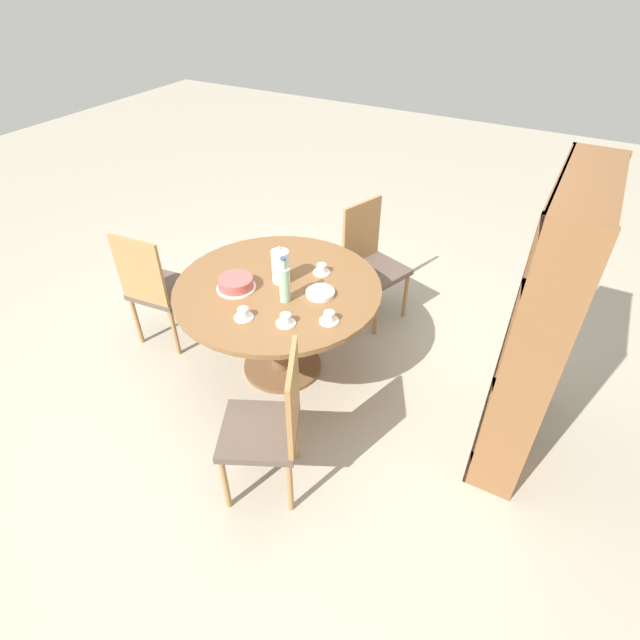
# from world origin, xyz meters

# --- Properties ---
(ground_plane) EXTENTS (14.00, 14.00, 0.00)m
(ground_plane) POSITION_xyz_m (0.00, 0.00, 0.00)
(ground_plane) COLOR #B2A893
(dining_table) EXTENTS (1.41, 1.41, 0.74)m
(dining_table) POSITION_xyz_m (0.00, 0.00, 0.59)
(dining_table) COLOR brown
(dining_table) RESTS_ON ground_plane
(chair_a) EXTENTS (0.46, 0.46, 0.98)m
(chair_a) POSITION_xyz_m (0.17, -0.99, 0.51)
(chair_a) COLOR #A87A47
(chair_a) RESTS_ON ground_plane
(chair_b) EXTENTS (0.56, 0.56, 0.98)m
(chair_b) POSITION_xyz_m (0.87, 0.50, 0.51)
(chair_b) COLOR #A87A47
(chair_b) RESTS_ON ground_plane
(chair_c) EXTENTS (0.54, 0.54, 0.98)m
(chair_c) POSITION_xyz_m (-0.96, 0.27, 0.51)
(chair_c) COLOR #A87A47
(chair_c) RESTS_ON ground_plane
(bookshelf) EXTENTS (0.97, 0.28, 1.76)m
(bookshelf) POSITION_xyz_m (-0.14, 1.61, 0.83)
(bookshelf) COLOR brown
(bookshelf) RESTS_ON ground_plane
(coffee_pot) EXTENTS (0.12, 0.12, 0.27)m
(coffee_pot) POSITION_xyz_m (-0.06, -0.01, 0.87)
(coffee_pot) COLOR silver
(coffee_pot) RESTS_ON dining_table
(water_bottle) EXTENTS (0.07, 0.07, 0.32)m
(water_bottle) POSITION_xyz_m (0.12, 0.13, 0.87)
(water_bottle) COLOR #99C6A3
(water_bottle) RESTS_ON dining_table
(cake_main) EXTENTS (0.26, 0.26, 0.08)m
(cake_main) POSITION_xyz_m (0.16, -0.23, 0.78)
(cake_main) COLOR white
(cake_main) RESTS_ON dining_table
(cup_a) EXTENTS (0.12, 0.12, 0.07)m
(cup_a) POSITION_xyz_m (0.18, 0.49, 0.77)
(cup_a) COLOR silver
(cup_a) RESTS_ON dining_table
(cup_b) EXTENTS (0.12, 0.12, 0.07)m
(cup_b) POSITION_xyz_m (0.40, 0.01, 0.77)
(cup_b) COLOR silver
(cup_b) RESTS_ON dining_table
(cup_c) EXTENTS (0.12, 0.12, 0.07)m
(cup_c) POSITION_xyz_m (0.32, 0.27, 0.77)
(cup_c) COLOR silver
(cup_c) RESTS_ON dining_table
(cup_d) EXTENTS (0.12, 0.12, 0.07)m
(cup_d) POSITION_xyz_m (-0.28, 0.18, 0.77)
(cup_d) COLOR silver
(cup_d) RESTS_ON dining_table
(plate_stack) EXTENTS (0.19, 0.19, 0.03)m
(plate_stack) POSITION_xyz_m (-0.05, 0.30, 0.76)
(plate_stack) COLOR white
(plate_stack) RESTS_ON dining_table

